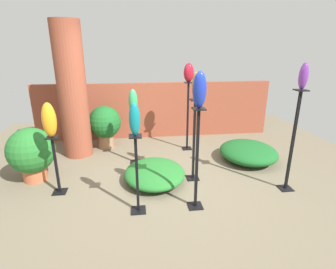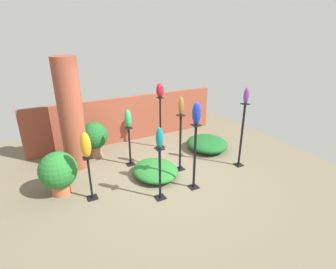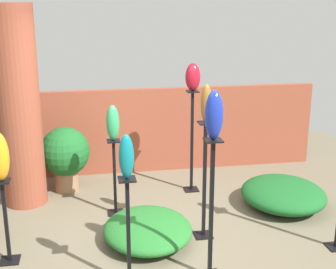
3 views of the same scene
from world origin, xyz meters
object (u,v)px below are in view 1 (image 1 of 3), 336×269
at_px(art_vase_teal, 135,120).
at_px(art_vase_amber, 49,120).
at_px(art_vase_jade, 133,101).
at_px(pedestal_bronze, 194,144).
at_px(art_vase_bronze, 196,86).
at_px(art_vase_cobalt, 200,90).
at_px(pedestal_teal, 137,178).
at_px(pedestal_violet, 292,146).
at_px(pedestal_jade, 135,141).
at_px(pedestal_amber, 57,168).
at_px(art_vase_violet, 303,76).
at_px(brick_pillar, 72,92).
at_px(pedestal_ruby, 188,119).
at_px(potted_plant_mid_left, 105,124).
at_px(pedestal_cobalt, 197,164).
at_px(potted_plant_mid_right, 31,152).
at_px(art_vase_ruby, 189,73).

bearing_deg(art_vase_teal, art_vase_amber, 152.09).
bearing_deg(art_vase_jade, pedestal_bronze, -39.12).
bearing_deg(art_vase_bronze, art_vase_cobalt, -99.90).
height_order(pedestal_teal, pedestal_violet, pedestal_violet).
bearing_deg(pedestal_jade, art_vase_teal, -89.15).
xyz_separation_m(pedestal_amber, art_vase_violet, (3.51, -0.33, 1.34)).
bearing_deg(art_vase_cobalt, brick_pillar, 132.65).
xyz_separation_m(pedestal_amber, art_vase_amber, (0.00, 0.00, 0.75)).
bearing_deg(pedestal_jade, art_vase_jade, 0.00).
bearing_deg(pedestal_jade, pedestal_ruby, 27.02).
xyz_separation_m(art_vase_cobalt, potted_plant_mid_left, (-1.45, 2.46, -1.10)).
distance_m(pedestal_cobalt, art_vase_jade, 1.86).
distance_m(art_vase_bronze, potted_plant_mid_right, 2.86).
bearing_deg(pedestal_amber, pedestal_cobalt, -17.56).
bearing_deg(potted_plant_mid_right, pedestal_bronze, -6.47).
bearing_deg(potted_plant_mid_right, pedestal_violet, -11.43).
relative_size(art_vase_teal, art_vase_ruby, 1.09).
bearing_deg(brick_pillar, art_vase_ruby, 0.34).
distance_m(pedestal_jade, potted_plant_mid_right, 1.75).
xyz_separation_m(pedestal_ruby, potted_plant_mid_right, (-2.80, -1.05, -0.17)).
xyz_separation_m(pedestal_violet, pedestal_jade, (-2.34, 1.29, -0.29)).
bearing_deg(brick_pillar, pedestal_amber, -90.40).
relative_size(pedestal_teal, pedestal_ruby, 0.75).
height_order(pedestal_violet, potted_plant_mid_right, pedestal_violet).
bearing_deg(pedestal_violet, art_vase_ruby, 123.17).
distance_m(art_vase_bronze, potted_plant_mid_left, 2.51).
bearing_deg(pedestal_amber, art_vase_amber, 90.00).
xyz_separation_m(art_vase_ruby, potted_plant_mid_right, (-2.80, -1.05, -1.13)).
xyz_separation_m(brick_pillar, potted_plant_mid_left, (0.52, 0.32, -0.76)).
height_order(pedestal_cobalt, potted_plant_mid_left, pedestal_cobalt).
bearing_deg(art_vase_teal, art_vase_jade, 90.85).
bearing_deg(art_vase_amber, pedestal_violet, -5.43).
height_order(pedestal_ruby, art_vase_teal, art_vase_teal).
relative_size(pedestal_cobalt, art_vase_bronze, 3.40).
bearing_deg(brick_pillar, art_vase_amber, -90.40).
relative_size(pedestal_ruby, potted_plant_mid_right, 1.60).
relative_size(art_vase_ruby, art_vase_jade, 0.85).
xyz_separation_m(pedestal_teal, pedestal_cobalt, (0.79, 0.00, 0.16)).
xyz_separation_m(pedestal_teal, pedestal_jade, (-0.02, 1.59, -0.06)).
height_order(pedestal_ruby, potted_plant_mid_left, pedestal_ruby).
xyz_separation_m(pedestal_cobalt, art_vase_teal, (-0.79, -0.00, 0.64)).
distance_m(pedestal_violet, pedestal_jade, 2.68).
distance_m(pedestal_ruby, art_vase_bronze, 1.63).
distance_m(pedestal_ruby, pedestal_cobalt, 2.18).
bearing_deg(potted_plant_mid_left, pedestal_amber, -106.26).
relative_size(pedestal_teal, pedestal_bronze, 0.80).
relative_size(art_vase_jade, potted_plant_mid_left, 0.47).
distance_m(brick_pillar, pedestal_jade, 1.55).
distance_m(art_vase_amber, potted_plant_mid_right, 0.96).
distance_m(brick_pillar, art_vase_violet, 3.98).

